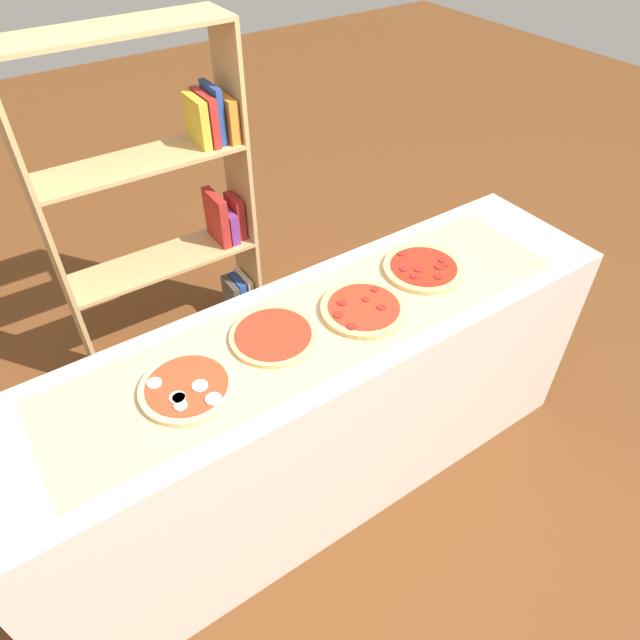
{
  "coord_description": "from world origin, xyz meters",
  "views": [
    {
      "loc": [
        -0.79,
        -1.16,
        2.17
      ],
      "look_at": [
        0.0,
        0.0,
        0.91
      ],
      "focal_mm": 31.95,
      "sensor_mm": 36.0,
      "label": 1
    }
  ],
  "objects_px": {
    "pizza_pepperoni_3": "(424,268)",
    "pizza_mozzarella_0": "(187,387)",
    "pizza_pepperoni_2": "(364,308)",
    "bookshelf": "(175,212)",
    "pizza_plain_1": "(273,336)"
  },
  "relations": [
    {
      "from": "pizza_plain_1",
      "to": "pizza_pepperoni_2",
      "type": "distance_m",
      "value": 0.33
    },
    {
      "from": "pizza_pepperoni_2",
      "to": "pizza_pepperoni_3",
      "type": "relative_size",
      "value": 1.0
    },
    {
      "from": "pizza_mozzarella_0",
      "to": "pizza_plain_1",
      "type": "distance_m",
      "value": 0.33
    },
    {
      "from": "pizza_pepperoni_2",
      "to": "bookshelf",
      "type": "bearing_deg",
      "value": 100.02
    },
    {
      "from": "pizza_mozzarella_0",
      "to": "bookshelf",
      "type": "relative_size",
      "value": 0.18
    },
    {
      "from": "pizza_pepperoni_3",
      "to": "pizza_mozzarella_0",
      "type": "bearing_deg",
      "value": -177.16
    },
    {
      "from": "pizza_plain_1",
      "to": "pizza_pepperoni_2",
      "type": "xyz_separation_m",
      "value": [
        0.32,
        -0.06,
        0.0
      ]
    },
    {
      "from": "pizza_mozzarella_0",
      "to": "pizza_plain_1",
      "type": "height_order",
      "value": "pizza_mozzarella_0"
    },
    {
      "from": "pizza_mozzarella_0",
      "to": "pizza_pepperoni_3",
      "type": "xyz_separation_m",
      "value": [
        0.97,
        0.05,
        -0.0
      ]
    },
    {
      "from": "bookshelf",
      "to": "pizza_pepperoni_2",
      "type": "bearing_deg",
      "value": -79.98
    },
    {
      "from": "pizza_plain_1",
      "to": "pizza_pepperoni_3",
      "type": "bearing_deg",
      "value": -0.19
    },
    {
      "from": "pizza_pepperoni_2",
      "to": "bookshelf",
      "type": "height_order",
      "value": "bookshelf"
    },
    {
      "from": "pizza_mozzarella_0",
      "to": "bookshelf",
      "type": "bearing_deg",
      "value": 69.26
    },
    {
      "from": "pizza_mozzarella_0",
      "to": "pizza_pepperoni_2",
      "type": "height_order",
      "value": "same"
    },
    {
      "from": "pizza_mozzarella_0",
      "to": "bookshelf",
      "type": "distance_m",
      "value": 1.25
    }
  ]
}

